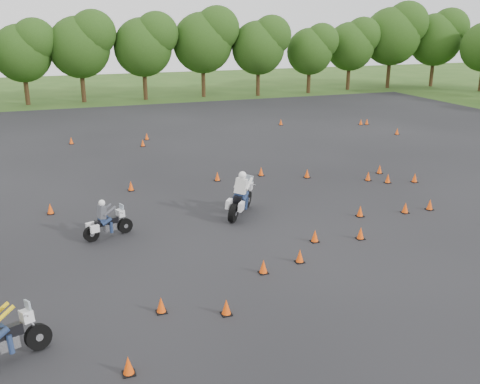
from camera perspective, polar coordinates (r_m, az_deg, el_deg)
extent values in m
plane|color=#2D5119|center=(18.94, 4.16, -6.97)|extent=(140.00, 140.00, 0.00)
plane|color=black|center=(24.14, -1.62, -1.33)|extent=(62.00, 62.00, 0.00)
cone|color=#FF4F0A|center=(20.26, 7.99, -4.69)|extent=(0.26, 0.26, 0.45)
cone|color=#FF4F0A|center=(28.27, 15.49, 1.38)|extent=(0.26, 0.26, 0.45)
cone|color=#FF4F0A|center=(37.82, -9.92, 5.85)|extent=(0.26, 0.26, 0.45)
cone|color=#FF4F0A|center=(40.60, 16.42, 6.21)|extent=(0.26, 0.26, 0.45)
cone|color=#FF4F0A|center=(35.83, -10.34, 5.17)|extent=(0.26, 0.26, 0.45)
cone|color=#FF4F0A|center=(15.40, -1.47, -12.19)|extent=(0.26, 0.26, 0.45)
cone|color=#FF4F0A|center=(27.63, -2.43, 1.66)|extent=(0.26, 0.26, 0.45)
cone|color=#FF4F0A|center=(43.72, 12.77, 7.29)|extent=(0.26, 0.26, 0.45)
cone|color=#FF4F0A|center=(28.55, 2.27, 2.19)|extent=(0.26, 0.26, 0.45)
cone|color=#FF4F0A|center=(23.16, 12.69, -2.03)|extent=(0.26, 0.26, 0.45)
cone|color=#FF4F0A|center=(15.66, -8.42, -11.86)|extent=(0.26, 0.26, 0.45)
cone|color=#FF4F0A|center=(37.67, -17.56, 5.24)|extent=(0.26, 0.26, 0.45)
cone|color=#FF4F0A|center=(17.70, 2.51, -7.98)|extent=(0.26, 0.26, 0.45)
cone|color=#FF4F0A|center=(28.45, 13.51, 1.64)|extent=(0.26, 0.26, 0.45)
cone|color=#FF4F0A|center=(18.55, 6.39, -6.82)|extent=(0.26, 0.26, 0.45)
cone|color=#FF4F0A|center=(24.82, 19.59, -1.30)|extent=(0.26, 0.26, 0.45)
cone|color=#FF4F0A|center=(28.79, 18.14, 1.43)|extent=(0.26, 0.26, 0.45)
cone|color=#FF4F0A|center=(24.29, -19.58, -1.71)|extent=(0.26, 0.26, 0.45)
cone|color=#FF4F0A|center=(43.93, 13.38, 7.30)|extent=(0.26, 0.26, 0.45)
cone|color=#FF4F0A|center=(29.91, 14.66, 2.35)|extent=(0.26, 0.26, 0.45)
cone|color=#FF4F0A|center=(28.37, 7.17, 1.97)|extent=(0.26, 0.26, 0.45)
cone|color=#FF4F0A|center=(13.41, -11.83, -17.69)|extent=(0.26, 0.26, 0.45)
cone|color=#FF4F0A|center=(42.71, 4.38, 7.43)|extent=(0.26, 0.26, 0.45)
cone|color=#FF4F0A|center=(26.54, -11.56, 0.62)|extent=(0.26, 0.26, 0.45)
cone|color=#FF4F0A|center=(24.09, 17.22, -1.63)|extent=(0.26, 0.26, 0.45)
cone|color=#FF4F0A|center=(20.82, 12.73, -4.33)|extent=(0.26, 0.26, 0.45)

